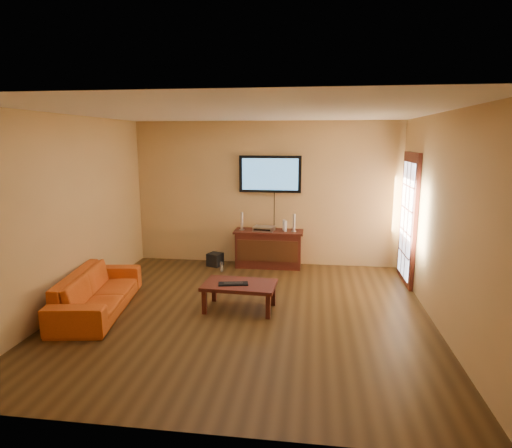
% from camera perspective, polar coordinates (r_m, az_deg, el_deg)
% --- Properties ---
extents(ground_plane, '(5.00, 5.00, 0.00)m').
position_cam_1_polar(ground_plane, '(6.04, -1.45, -11.76)').
color(ground_plane, '#34220E').
rests_on(ground_plane, ground).
extents(room_walls, '(5.00, 5.00, 5.00)m').
position_cam_1_polar(room_walls, '(6.22, -0.62, 5.02)').
color(room_walls, tan).
rests_on(room_walls, ground).
extents(french_door, '(0.07, 1.02, 2.22)m').
position_cam_1_polar(french_door, '(7.48, 19.62, 0.47)').
color(french_door, '#39120D').
rests_on(french_door, ground).
extents(media_console, '(1.28, 0.49, 0.69)m').
position_cam_1_polar(media_console, '(8.04, 1.69, -3.28)').
color(media_console, '#39120D').
rests_on(media_console, ground).
extents(television, '(1.16, 0.08, 0.68)m').
position_cam_1_polar(television, '(8.01, 1.90, 6.66)').
color(television, black).
rests_on(television, ground).
extents(coffee_table, '(1.03, 0.65, 0.38)m').
position_cam_1_polar(coffee_table, '(6.05, -2.20, -8.37)').
color(coffee_table, '#39120D').
rests_on(coffee_table, ground).
extents(sofa, '(0.84, 1.96, 0.74)m').
position_cam_1_polar(sofa, '(6.39, -20.39, -7.65)').
color(sofa, '#C75016').
rests_on(sofa, ground).
extents(speaker_left, '(0.09, 0.09, 0.34)m').
position_cam_1_polar(speaker_left, '(7.98, -1.90, 0.29)').
color(speaker_left, silver).
rests_on(speaker_left, media_console).
extents(speaker_right, '(0.09, 0.09, 0.33)m').
position_cam_1_polar(speaker_right, '(7.87, 5.09, 0.07)').
color(speaker_right, silver).
rests_on(speaker_right, media_console).
extents(av_receiver, '(0.41, 0.32, 0.09)m').
position_cam_1_polar(av_receiver, '(7.92, 1.07, -0.62)').
color(av_receiver, silver).
rests_on(av_receiver, media_console).
extents(game_console, '(0.09, 0.15, 0.20)m').
position_cam_1_polar(game_console, '(7.93, 3.85, -0.21)').
color(game_console, white).
rests_on(game_console, media_console).
extents(subwoofer, '(0.32, 0.32, 0.24)m').
position_cam_1_polar(subwoofer, '(8.18, -5.48, -4.73)').
color(subwoofer, black).
rests_on(subwoofer, ground).
extents(bottle, '(0.06, 0.06, 0.19)m').
position_cam_1_polar(bottle, '(7.84, -4.63, -5.68)').
color(bottle, white).
rests_on(bottle, ground).
extents(keyboard, '(0.43, 0.23, 0.02)m').
position_cam_1_polar(keyboard, '(5.99, -3.05, -7.95)').
color(keyboard, black).
rests_on(keyboard, coffee_table).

